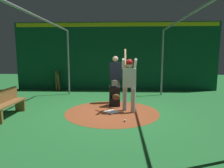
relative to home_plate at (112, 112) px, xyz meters
name	(u,v)px	position (x,y,z in m)	size (l,w,h in m)	color
ground_plane	(112,112)	(0.00, 0.00, -0.01)	(26.92, 26.92, 0.00)	#287A38
dirt_circle	(112,112)	(0.00, 0.00, -0.01)	(3.14, 3.14, 0.01)	#9E4C28
home_plate	(112,112)	(0.00, 0.00, 0.00)	(0.42, 0.42, 0.01)	white
batter	(129,80)	(-0.09, 0.56, 1.06)	(0.68, 0.49, 2.11)	#BCBCC0
catcher	(115,96)	(-0.80, 0.07, 0.38)	(0.58, 0.40, 0.99)	black
umpire	(115,76)	(-1.42, 0.07, 1.04)	(0.23, 0.49, 1.86)	#4C4C51
back_wall	(116,56)	(-4.39, 0.00, 1.83)	(0.22, 10.92, 3.65)	#0F472D
cage_frame	(112,46)	(0.00, 0.00, 2.16)	(6.10, 4.55, 3.07)	gray
bat_rack	(58,81)	(-4.14, -3.14, 0.48)	(0.58, 0.16, 1.05)	olive
bench	(7,103)	(0.66, -3.19, 0.43)	(1.52, 0.36, 0.85)	olive
baseball_0	(112,111)	(0.08, -0.01, 0.03)	(0.07, 0.07, 0.07)	white
baseball_1	(125,120)	(0.99, 0.41, 0.03)	(0.07, 0.07, 0.07)	white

